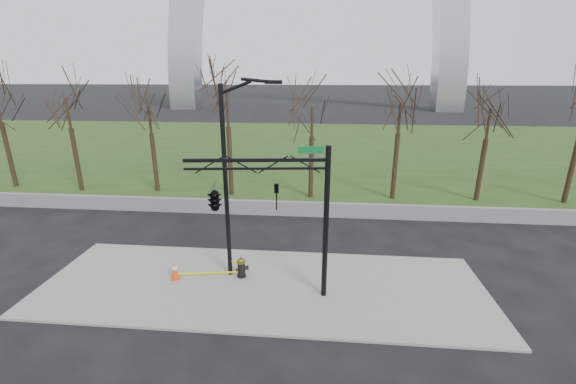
# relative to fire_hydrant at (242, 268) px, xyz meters

# --- Properties ---
(ground) EXTENTS (500.00, 500.00, 0.00)m
(ground) POSITION_rel_fire_hydrant_xyz_m (0.95, -0.54, -0.53)
(ground) COLOR black
(ground) RESTS_ON ground
(sidewalk) EXTENTS (18.00, 6.00, 0.10)m
(sidewalk) POSITION_rel_fire_hydrant_xyz_m (0.95, -0.54, -0.48)
(sidewalk) COLOR slate
(sidewalk) RESTS_ON ground
(grass_strip) EXTENTS (120.00, 40.00, 0.06)m
(grass_strip) POSITION_rel_fire_hydrant_xyz_m (0.95, 29.46, -0.50)
(grass_strip) COLOR #263A15
(grass_strip) RESTS_ON ground
(guardrail) EXTENTS (60.00, 0.30, 0.90)m
(guardrail) POSITION_rel_fire_hydrant_xyz_m (0.95, 7.46, -0.08)
(guardrail) COLOR #59595B
(guardrail) RESTS_ON ground
(tree_row) EXTENTS (54.87, 4.00, 7.68)m
(tree_row) POSITION_rel_fire_hydrant_xyz_m (5.39, 11.46, 3.31)
(tree_row) COLOR black
(tree_row) RESTS_ON ground
(fire_hydrant) EXTENTS (0.58, 0.39, 0.93)m
(fire_hydrant) POSITION_rel_fire_hydrant_xyz_m (0.00, 0.00, 0.00)
(fire_hydrant) COLOR black
(fire_hydrant) RESTS_ON sidewalk
(traffic_cone) EXTENTS (0.47, 0.47, 0.72)m
(traffic_cone) POSITION_rel_fire_hydrant_xyz_m (-2.75, -0.42, -0.07)
(traffic_cone) COLOR #DD3D0B
(traffic_cone) RESTS_ON sidewalk
(street_light) EXTENTS (2.39, 0.38, 8.21)m
(street_light) POSITION_rel_fire_hydrant_xyz_m (-0.32, 0.17, 4.17)
(street_light) COLOR black
(street_light) RESTS_ON ground
(traffic_signal_mast) EXTENTS (5.08, 2.53, 6.00)m
(traffic_signal_mast) POSITION_rel_fire_hydrant_xyz_m (0.24, -1.40, 3.62)
(traffic_signal_mast) COLOR black
(traffic_signal_mast) RESTS_ON ground
(caution_tape) EXTENTS (2.74, 0.61, 0.47)m
(caution_tape) POSITION_rel_fire_hydrant_xyz_m (-1.20, -0.16, -0.14)
(caution_tape) COLOR yellow
(caution_tape) RESTS_ON ground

